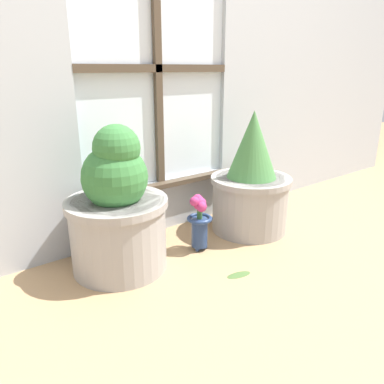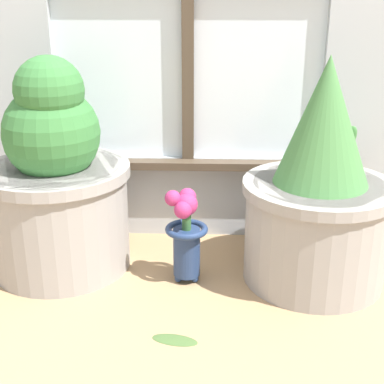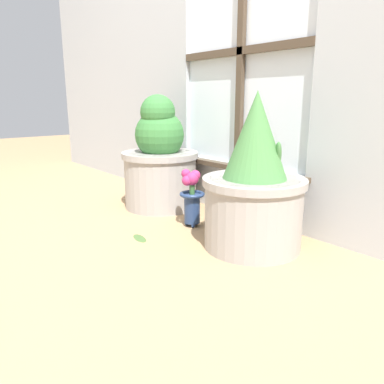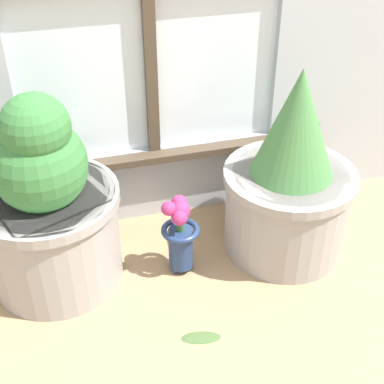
# 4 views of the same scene
# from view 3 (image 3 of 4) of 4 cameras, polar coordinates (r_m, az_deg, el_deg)

# --- Properties ---
(ground_plane) EXTENTS (10.00, 10.00, 0.00)m
(ground_plane) POSITION_cam_3_polar(r_m,az_deg,el_deg) (1.65, -7.19, -6.93)
(ground_plane) COLOR tan
(potted_plant_left) EXTENTS (0.42, 0.42, 0.61)m
(potted_plant_left) POSITION_cam_3_polar(r_m,az_deg,el_deg) (2.06, -4.89, 4.59)
(potted_plant_left) COLOR #9E9993
(potted_plant_left) RESTS_ON ground_plane
(potted_plant_right) EXTENTS (0.41, 0.41, 0.62)m
(potted_plant_right) POSITION_cam_3_polar(r_m,az_deg,el_deg) (1.49, 9.44, 0.65)
(potted_plant_right) COLOR #9E9993
(potted_plant_right) RESTS_ON ground_plane
(flower_vase) EXTENTS (0.12, 0.12, 0.27)m
(flower_vase) POSITION_cam_3_polar(r_m,az_deg,el_deg) (1.75, -0.05, -0.57)
(flower_vase) COLOR navy
(flower_vase) RESTS_ON ground_plane
(fallen_leaf) EXTENTS (0.12, 0.07, 0.01)m
(fallen_leaf) POSITION_cam_3_polar(r_m,az_deg,el_deg) (1.65, -7.99, -6.89)
(fallen_leaf) COLOR #476633
(fallen_leaf) RESTS_ON ground_plane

